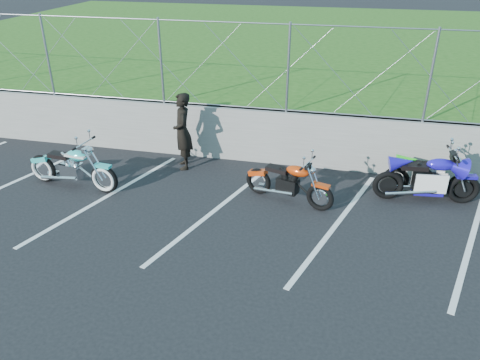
% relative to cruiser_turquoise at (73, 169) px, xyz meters
% --- Properties ---
extents(ground, '(90.00, 90.00, 0.00)m').
position_rel_cruiser_turquoise_xyz_m(ground, '(3.27, -1.23, -0.44)').
color(ground, black).
rests_on(ground, ground).
extents(retaining_wall, '(30.00, 0.22, 1.30)m').
position_rel_cruiser_turquoise_xyz_m(retaining_wall, '(3.27, 2.27, 0.21)').
color(retaining_wall, slate).
rests_on(retaining_wall, ground).
extents(grass_field, '(30.00, 20.00, 1.30)m').
position_rel_cruiser_turquoise_xyz_m(grass_field, '(3.27, 12.27, 0.21)').
color(grass_field, '#265115').
rests_on(grass_field, ground).
extents(chain_link_fence, '(28.00, 0.03, 2.00)m').
position_rel_cruiser_turquoise_xyz_m(chain_link_fence, '(3.27, 2.27, 1.86)').
color(chain_link_fence, gray).
rests_on(chain_link_fence, retaining_wall).
extents(parking_lines, '(18.29, 4.31, 0.01)m').
position_rel_cruiser_turquoise_xyz_m(parking_lines, '(4.47, -0.23, -0.44)').
color(parking_lines, silver).
rests_on(parking_lines, ground).
extents(cruiser_turquoise, '(2.22, 0.70, 1.11)m').
position_rel_cruiser_turquoise_xyz_m(cruiser_turquoise, '(0.00, 0.00, 0.00)').
color(cruiser_turquoise, black).
rests_on(cruiser_turquoise, ground).
extents(naked_orange, '(1.91, 0.79, 0.98)m').
position_rel_cruiser_turquoise_xyz_m(naked_orange, '(4.65, 0.40, -0.02)').
color(naked_orange, black).
rests_on(naked_orange, ground).
extents(sportbike_green, '(1.88, 0.67, 0.97)m').
position_rel_cruiser_turquoise_xyz_m(sportbike_green, '(7.49, 1.37, -0.02)').
color(sportbike_green, black).
rests_on(sportbike_green, ground).
extents(sportbike_blue, '(2.13, 0.76, 1.10)m').
position_rel_cruiser_turquoise_xyz_m(sportbike_blue, '(7.40, 1.07, 0.03)').
color(sportbike_blue, black).
rests_on(sportbike_blue, ground).
extents(person_standing, '(0.66, 0.78, 1.81)m').
position_rel_cruiser_turquoise_xyz_m(person_standing, '(1.99, 1.51, 0.46)').
color(person_standing, black).
rests_on(person_standing, ground).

